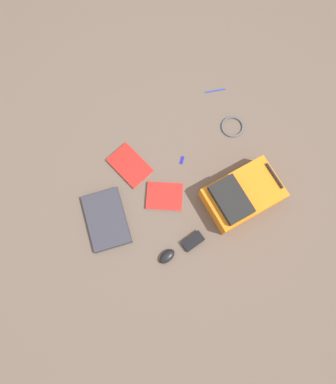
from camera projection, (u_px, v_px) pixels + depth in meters
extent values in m
plane|color=brown|center=(174.00, 189.00, 2.22)|extent=(4.12, 4.12, 0.00)
cube|color=orange|center=(243.00, 195.00, 2.14)|extent=(0.29, 0.44, 0.13)
cube|color=black|center=(231.00, 200.00, 2.05)|extent=(0.26, 0.17, 0.05)
cylinder|color=black|center=(274.00, 176.00, 2.10)|extent=(0.17, 0.02, 0.02)
cube|color=#24242C|center=(106.00, 220.00, 2.17)|extent=(0.40, 0.30, 0.02)
cube|color=#2D2D38|center=(106.00, 219.00, 2.15)|extent=(0.39, 0.30, 0.01)
cube|color=silver|center=(130.00, 166.00, 2.25)|extent=(0.29, 0.22, 0.02)
cube|color=red|center=(130.00, 165.00, 2.24)|extent=(0.30, 0.23, 0.00)
cube|color=silver|center=(165.00, 196.00, 2.20)|extent=(0.26, 0.27, 0.02)
cube|color=red|center=(165.00, 196.00, 2.19)|extent=(0.27, 0.28, 0.00)
ellipsoid|color=black|center=(167.00, 256.00, 2.10)|extent=(0.08, 0.12, 0.04)
torus|color=#4C4C51|center=(232.00, 127.00, 2.32)|extent=(0.15, 0.15, 0.01)
cube|color=black|center=(193.00, 241.00, 2.13)|extent=(0.08, 0.14, 0.03)
cylinder|color=#1933B2|center=(215.00, 90.00, 2.39)|extent=(0.05, 0.13, 0.01)
cube|color=#191999|center=(182.00, 160.00, 2.27)|extent=(0.05, 0.05, 0.01)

